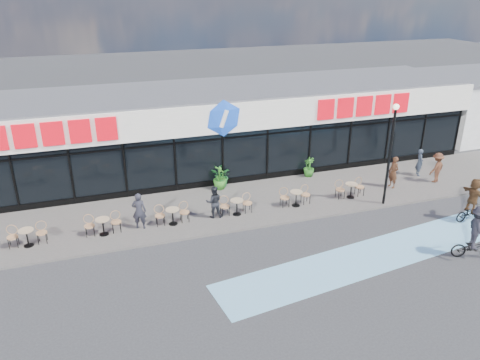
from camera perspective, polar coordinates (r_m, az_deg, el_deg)
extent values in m
plane|color=#28282B|center=(19.17, 3.84, -8.77)|extent=(120.00, 120.00, 0.00)
cube|color=#4F4A46|center=(22.85, -0.33, -3.00)|extent=(44.00, 5.00, 0.10)
cube|color=#679FC2|center=(19.77, 16.47, -8.70)|extent=(14.17, 4.13, 0.01)
cube|color=black|center=(27.20, -3.90, 4.63)|extent=(30.00, 6.00, 3.00)
cube|color=silver|center=(26.43, -3.95, 9.16)|extent=(30.60, 6.30, 1.50)
cube|color=#47474C|center=(26.39, -4.08, 10.92)|extent=(30.60, 6.30, 0.10)
cube|color=#0E309C|center=(23.93, -2.16, 5.96)|extent=(30.60, 0.08, 0.18)
cube|color=black|center=(24.06, -2.15, 5.05)|extent=(30.00, 0.06, 0.08)
cube|color=black|center=(24.94, -2.08, -0.30)|extent=(30.00, 0.10, 0.40)
cube|color=red|center=(22.70, -21.87, 5.30)|extent=(5.63, 0.18, 1.10)
cube|color=red|center=(26.75, 14.87, 8.72)|extent=(5.63, 0.18, 1.10)
ellipsoid|color=blue|center=(23.48, -2.01, 7.53)|extent=(1.90, 0.24, 1.90)
cylinder|color=black|center=(23.92, -25.78, -0.39)|extent=(0.10, 0.10, 3.00)
cylinder|color=black|center=(23.66, -19.83, 0.35)|extent=(0.10, 0.10, 3.00)
cylinder|color=black|center=(23.66, -13.82, 1.09)|extent=(0.10, 0.10, 3.00)
cylinder|color=black|center=(23.93, -7.87, 1.81)|extent=(0.10, 0.10, 3.00)
cylinder|color=black|center=(24.44, -2.11, 2.49)|extent=(0.10, 0.10, 3.00)
cylinder|color=black|center=(25.20, 3.36, 3.11)|extent=(0.10, 0.10, 3.00)
cylinder|color=black|center=(26.17, 8.48, 3.67)|extent=(0.10, 0.10, 3.00)
cylinder|color=black|center=(27.34, 13.20, 4.15)|extent=(0.10, 0.10, 3.00)
cylinder|color=black|center=(28.68, 17.51, 4.57)|extent=(0.10, 0.10, 3.00)
cylinder|color=black|center=(30.17, 21.42, 4.93)|extent=(0.10, 0.10, 3.00)
cylinder|color=black|center=(31.79, 24.95, 5.23)|extent=(0.10, 0.10, 3.00)
cylinder|color=black|center=(23.01, 17.73, 2.55)|extent=(0.12, 0.12, 4.71)
sphere|color=#FFF2CC|center=(22.31, 18.50, 8.45)|extent=(0.28, 0.28, 0.28)
cylinder|color=tan|center=(20.88, -24.66, -5.60)|extent=(0.60, 0.60, 0.04)
cylinder|color=black|center=(21.04, -24.50, -6.44)|extent=(0.06, 0.06, 0.70)
cylinder|color=black|center=(21.21, -24.34, -7.29)|extent=(0.40, 0.40, 0.02)
cylinder|color=tan|center=(20.66, -16.45, -4.64)|extent=(0.60, 0.60, 0.04)
cylinder|color=black|center=(20.82, -16.34, -5.49)|extent=(0.06, 0.06, 0.70)
cylinder|color=black|center=(20.99, -16.23, -6.36)|extent=(0.40, 0.40, 0.02)
cylinder|color=tan|center=(20.86, -8.25, -3.59)|extent=(0.60, 0.60, 0.04)
cylinder|color=black|center=(21.02, -8.19, -4.44)|extent=(0.06, 0.06, 0.70)
cylinder|color=black|center=(21.18, -8.14, -5.30)|extent=(0.40, 0.40, 0.02)
cylinder|color=tan|center=(21.48, -0.38, -2.50)|extent=(0.60, 0.60, 0.04)
cylinder|color=black|center=(21.63, -0.38, -3.34)|extent=(0.06, 0.06, 0.70)
cylinder|color=black|center=(21.80, -0.38, -4.19)|extent=(0.40, 0.40, 0.02)
cylinder|color=tan|center=(22.48, 6.90, -1.46)|extent=(0.60, 0.60, 0.04)
cylinder|color=black|center=(22.63, 6.85, -2.26)|extent=(0.06, 0.06, 0.70)
cylinder|color=black|center=(22.79, 6.81, -3.08)|extent=(0.40, 0.40, 0.02)
cylinder|color=tan|center=(23.83, 13.45, -0.49)|extent=(0.60, 0.60, 0.04)
cylinder|color=black|center=(23.96, 13.37, -1.26)|extent=(0.06, 0.06, 0.70)
cylinder|color=black|center=(24.11, 13.30, -2.04)|extent=(0.40, 0.40, 0.02)
imported|color=#1D6629|center=(24.48, -2.37, 0.40)|extent=(1.21, 1.12, 1.12)
imported|color=#2B6A1E|center=(24.23, -2.48, 0.32)|extent=(0.77, 0.77, 1.25)
imported|color=#215618|center=(26.08, 8.40, 1.58)|extent=(0.73, 0.73, 1.07)
imported|color=#23232B|center=(20.74, -12.20, -3.71)|extent=(0.70, 0.56, 1.67)
imported|color=black|center=(21.27, -3.20, -2.69)|extent=(0.83, 0.69, 1.52)
imported|color=#3F2416|center=(25.57, 18.21, 0.90)|extent=(0.46, 0.65, 1.68)
imported|color=#28303E|center=(27.71, 21.05, 2.04)|extent=(0.53, 0.65, 1.52)
imported|color=#452618|center=(27.09, 22.87, 1.41)|extent=(1.20, 0.92, 1.64)
imported|color=black|center=(20.73, 26.58, -7.36)|extent=(1.81, 1.17, 0.90)
imported|color=black|center=(20.33, 27.02, -5.20)|extent=(1.02, 1.30, 1.77)
imported|color=black|center=(23.75, 26.25, -3.58)|extent=(1.54, 0.58, 0.80)
imported|color=#4D311B|center=(23.41, 26.62, -1.69)|extent=(0.53, 1.52, 1.62)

